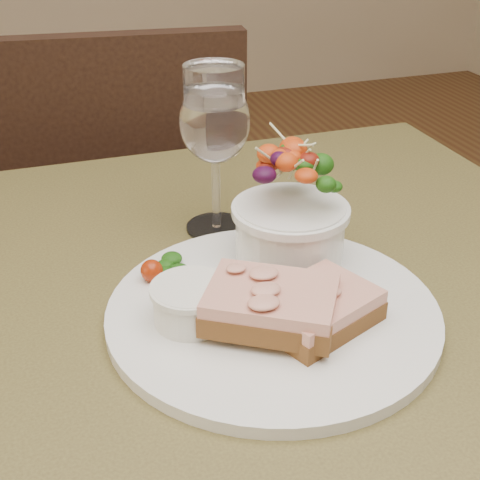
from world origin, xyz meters
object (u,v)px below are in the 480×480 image
object	(u,v)px
sandwich_front	(318,309)
salad_bowl	(291,207)
sandwich_back	(271,304)
wine_glass	(215,127)
dinner_plate	(273,312)
chair_far	(130,307)
ramekin	(191,302)
cafe_table	(258,376)

from	to	relation	value
sandwich_front	salad_bowl	xyz separation A→B (m)	(0.02, 0.11, 0.04)
sandwich_back	salad_bowl	distance (m)	0.12
salad_bowl	wine_glass	distance (m)	0.13
dinner_plate	wine_glass	distance (m)	0.22
chair_far	ramekin	size ratio (longest dim) A/B	13.51
sandwich_front	dinner_plate	bearing A→B (deg)	106.51
chair_far	ramekin	distance (m)	0.87
salad_bowl	dinner_plate	bearing A→B (deg)	-121.66
chair_far	salad_bowl	world-z (taller)	chair_far
ramekin	wine_glass	size ratio (longest dim) A/B	0.38
dinner_plate	ramekin	distance (m)	0.08
cafe_table	sandwich_front	bearing A→B (deg)	-69.56
dinner_plate	salad_bowl	size ratio (longest dim) A/B	2.41
dinner_plate	salad_bowl	distance (m)	0.11
ramekin	salad_bowl	world-z (taller)	salad_bowl
dinner_plate	wine_glass	bearing A→B (deg)	89.59
cafe_table	dinner_plate	xyz separation A→B (m)	(-0.00, -0.04, 0.11)
sandwich_front	wine_glass	size ratio (longest dim) A/B	0.70
ramekin	wine_glass	bearing A→B (deg)	66.73
cafe_table	salad_bowl	distance (m)	0.18
sandwich_front	wine_glass	bearing A→B (deg)	74.36
cafe_table	salad_bowl	world-z (taller)	salad_bowl
chair_far	salad_bowl	distance (m)	0.84
cafe_table	sandwich_back	distance (m)	0.15
salad_bowl	wine_glass	xyz separation A→B (m)	(-0.04, 0.11, 0.05)
cafe_table	sandwich_front	xyz separation A→B (m)	(0.03, -0.07, 0.13)
cafe_table	wine_glass	size ratio (longest dim) A/B	4.57
ramekin	sandwich_front	bearing A→B (deg)	-20.17
dinner_plate	ramekin	xyz separation A→B (m)	(-0.08, 0.00, 0.03)
cafe_table	ramekin	xyz separation A→B (m)	(-0.08, -0.03, 0.13)
cafe_table	sandwich_back	xyz separation A→B (m)	(-0.01, -0.07, 0.14)
sandwich_front	sandwich_back	distance (m)	0.04
chair_far	ramekin	bearing A→B (deg)	93.50
dinner_plate	sandwich_front	size ratio (longest dim) A/B	2.50
ramekin	wine_glass	world-z (taller)	wine_glass
cafe_table	wine_glass	bearing A→B (deg)	89.98
ramekin	salad_bowl	xyz separation A→B (m)	(0.12, 0.07, 0.04)
cafe_table	wine_glass	xyz separation A→B (m)	(0.00, 0.15, 0.22)
sandwich_back	ramekin	size ratio (longest dim) A/B	2.07
cafe_table	ramekin	world-z (taller)	ramekin
chair_far	sandwich_front	bearing A→B (deg)	101.56
chair_far	wine_glass	bearing A→B (deg)	100.71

